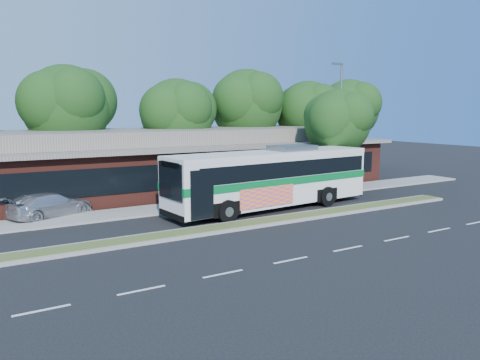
{
  "coord_description": "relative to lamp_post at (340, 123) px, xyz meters",
  "views": [
    {
      "loc": [
        -13.69,
        -18.97,
        5.7
      ],
      "look_at": [
        -0.65,
        2.73,
        2.0
      ],
      "focal_mm": 35.0,
      "sensor_mm": 36.0,
      "label": 1
    }
  ],
  "objects": [
    {
      "name": "tree_bg_e",
      "position": [
        4.85,
        9.14,
        0.84
      ],
      "size": [
        6.47,
        5.8,
        8.5
      ],
      "color": "black",
      "rests_on": "ground"
    },
    {
      "name": "tree_bg_c",
      "position": [
        -8.16,
        9.13,
        0.69
      ],
      "size": [
        6.24,
        5.6,
        8.26
      ],
      "color": "black",
      "rests_on": "ground"
    },
    {
      "name": "median_strip",
      "position": [
        -9.56,
        -5.4,
        -4.83
      ],
      "size": [
        26.0,
        1.1,
        0.15
      ],
      "primitive_type": "cube",
      "color": "#455223",
      "rests_on": "ground"
    },
    {
      "name": "sedan",
      "position": [
        -19.21,
        1.8,
        -4.23
      ],
      "size": [
        5.03,
        3.48,
        1.35
      ],
      "primitive_type": "imported",
      "rotation": [
        0.0,
        0.0,
        1.95
      ],
      "color": "#B5B6BD",
      "rests_on": "ground"
    },
    {
      "name": "plaza_building",
      "position": [
        -9.56,
        6.99,
        -2.77
      ],
      "size": [
        33.2,
        11.2,
        4.45
      ],
      "color": "#57231B",
      "rests_on": "ground"
    },
    {
      "name": "sidewalk",
      "position": [
        -9.56,
        0.4,
        -4.84
      ],
      "size": [
        44.0,
        2.6,
        0.12
      ],
      "primitive_type": "cube",
      "color": "gray",
      "rests_on": "ground"
    },
    {
      "name": "tree_bg_d",
      "position": [
        -1.12,
        10.15,
        1.52
      ],
      "size": [
        6.91,
        6.2,
        9.37
      ],
      "color": "black",
      "rests_on": "ground"
    },
    {
      "name": "lamp_post",
      "position": [
        0.0,
        0.0,
        0.0
      ],
      "size": [
        0.93,
        0.18,
        9.07
      ],
      "color": "slate",
      "rests_on": "ground"
    },
    {
      "name": "tree_bg_b",
      "position": [
        -16.13,
        10.14,
        1.24
      ],
      "size": [
        6.69,
        6.0,
        9.0
      ],
      "color": "black",
      "rests_on": "ground"
    },
    {
      "name": "tree_bg_f",
      "position": [
        10.87,
        10.14,
        1.16
      ],
      "size": [
        6.69,
        6.0,
        8.92
      ],
      "color": "black",
      "rests_on": "ground"
    },
    {
      "name": "transit_bus",
      "position": [
        -7.64,
        -2.61,
        -2.84
      ],
      "size": [
        13.39,
        3.96,
        3.71
      ],
      "rotation": [
        0.0,
        0.0,
        0.08
      ],
      "color": "silver",
      "rests_on": "ground"
    },
    {
      "name": "ground",
      "position": [
        -9.56,
        -6.0,
        -4.9
      ],
      "size": [
        120.0,
        120.0,
        0.0
      ],
      "primitive_type": "plane",
      "color": "black",
      "rests_on": "ground"
    },
    {
      "name": "sidewalk_tree",
      "position": [
        0.29,
        0.31,
        0.15
      ],
      "size": [
        5.25,
        4.71,
        7.3
      ],
      "color": "black",
      "rests_on": "ground"
    }
  ]
}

